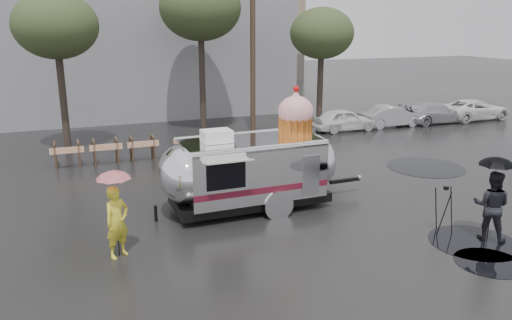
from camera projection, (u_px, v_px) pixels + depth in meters
name	position (u px, v px, depth m)	size (l,w,h in m)	color
ground	(348.00, 234.00, 13.74)	(120.00, 120.00, 0.00)	black
puddles	(445.00, 196.00, 16.73)	(6.45, 9.70, 0.01)	black
grey_building	(104.00, 9.00, 32.21)	(22.00, 12.00, 13.00)	slate
utility_pole	(253.00, 43.00, 25.97)	(1.60, 0.28, 9.00)	#473323
tree_left	(56.00, 26.00, 21.55)	(3.64, 3.64, 6.95)	#382D26
tree_mid	(200.00, 8.00, 25.55)	(4.20, 4.20, 8.03)	#382D26
tree_right	(322.00, 34.00, 26.17)	(3.36, 3.36, 6.42)	#382D26
barricade_row	(106.00, 151.00, 20.64)	(4.30, 0.80, 1.00)	#473323
parked_cars	(417.00, 112.00, 28.42)	(13.20, 1.90, 1.50)	silver
airstream_trailer	(253.00, 166.00, 15.42)	(7.13, 2.78, 3.84)	silver
person_left	(117.00, 222.00, 12.23)	(0.66, 0.44, 1.83)	gold
umbrella_pink	(114.00, 184.00, 11.97)	(1.03, 1.03, 2.25)	pink
person_right	(491.00, 206.00, 13.20)	(0.92, 0.51, 1.91)	black
umbrella_black	(496.00, 170.00, 12.94)	(1.13, 1.13, 2.32)	black
tripod	(444.00, 206.00, 13.64)	(0.53, 0.56, 1.37)	black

